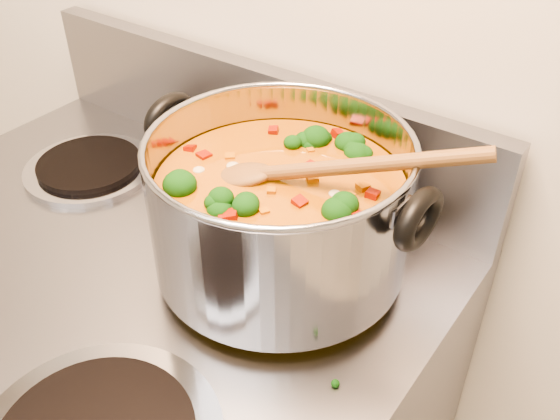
% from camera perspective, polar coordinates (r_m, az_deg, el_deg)
% --- Properties ---
extents(stockpot, '(0.35, 0.30, 0.18)m').
position_cam_1_polar(stockpot, '(0.71, 0.01, 0.16)').
color(stockpot, '#95969D').
rests_on(stockpot, electric_range).
extents(wooden_spoon, '(0.29, 0.13, 0.10)m').
position_cam_1_polar(wooden_spoon, '(0.67, 1.80, 3.60)').
color(wooden_spoon, brown).
rests_on(wooden_spoon, stockpot).
extents(cooktop_crumbs, '(0.04, 0.03, 0.01)m').
position_cam_1_polar(cooktop_crumbs, '(0.65, -4.83, -14.96)').
color(cooktop_crumbs, black).
rests_on(cooktop_crumbs, electric_range).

